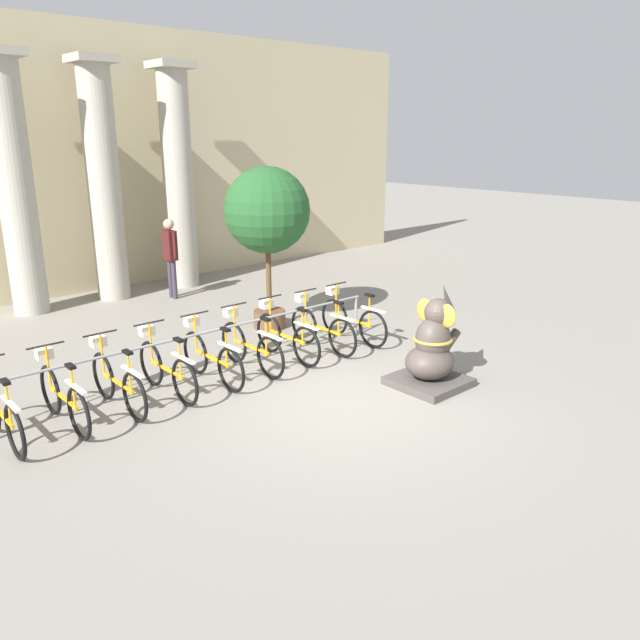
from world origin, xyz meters
The scene contains 18 objects.
ground_plane centered at (0.00, 0.00, 0.00)m, with size 60.00×60.00×0.00m, color gray.
building_facade centered at (0.00, 8.60, 3.00)m, with size 20.00×0.20×6.00m.
column_left centered at (-1.81, 7.60, 2.62)m, with size 0.88×0.88×5.16m.
column_middle centered at (0.00, 7.60, 2.62)m, with size 0.88×0.88×5.16m.
column_right centered at (1.81, 7.60, 2.62)m, with size 0.88×0.88×5.16m.
bike_rack centered at (-1.04, 1.95, 0.65)m, with size 6.49×0.05×0.77m.
bicycle_0 centered at (-3.98, 1.82, 0.40)m, with size 0.48×1.67×0.99m.
bicycle_1 centered at (-3.24, 1.82, 0.40)m, with size 0.48×1.67×0.99m.
bicycle_2 centered at (-2.51, 1.84, 0.40)m, with size 0.48×1.67×0.99m.
bicycle_3 centered at (-1.77, 1.84, 0.40)m, with size 0.48×1.67×0.99m.
bicycle_4 centered at (-1.04, 1.81, 0.40)m, with size 0.48×1.67×0.99m.
bicycle_5 centered at (-0.30, 1.84, 0.40)m, with size 0.48×1.67×0.99m.
bicycle_6 centered at (0.44, 1.86, 0.40)m, with size 0.48×1.67×0.99m.
bicycle_7 centered at (1.17, 1.80, 0.40)m, with size 0.48×1.67×0.99m.
bicycle_8 centered at (1.91, 1.80, 0.40)m, with size 0.48×1.67×0.99m.
elephant_statue centered at (1.36, -0.46, 0.53)m, with size 1.01×1.01×1.55m.
person_pedestrian centered at (0.99, 6.68, 1.09)m, with size 0.24×0.47×1.80m.
potted_tree centered at (1.28, 3.42, 2.19)m, with size 1.59×1.59×3.06m.
Camera 1 is at (-5.65, -5.86, 3.64)m, focal length 35.00 mm.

